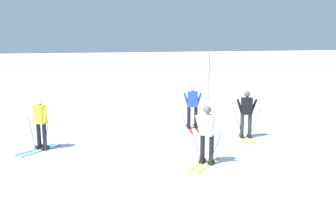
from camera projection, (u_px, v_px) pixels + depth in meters
The scene contains 7 objects.
ground_plane at pixel (140, 170), 11.18m from camera, with size 120.00×120.00×0.00m, color silver.
far_snow_ridge at pixel (105, 69), 30.46m from camera, with size 80.00×7.22×1.86m, color silver.
skier_white at pixel (207, 133), 11.53m from camera, with size 1.31×1.46×1.71m.
skier_yellow at pixel (41, 122), 12.95m from camera, with size 1.39×1.40×1.71m.
skier_black at pixel (246, 113), 14.34m from camera, with size 0.99×1.64×1.71m.
skier_blue at pixel (192, 106), 15.76m from camera, with size 1.00×1.63×1.71m.
trail_marker_pole at pixel (209, 76), 22.50m from camera, with size 0.05×0.05×2.59m, color #C65614.
Camera 1 is at (-1.31, -10.58, 3.82)m, focal length 43.04 mm.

